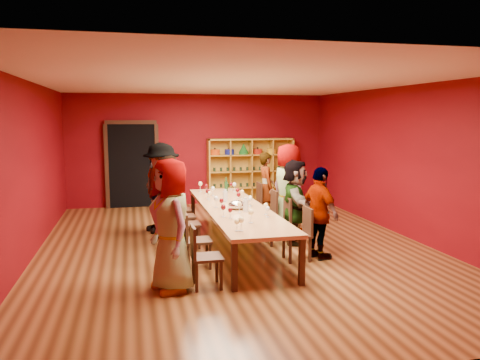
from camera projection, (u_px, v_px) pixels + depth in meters
name	position (u px, v px, depth m)	size (l,w,h in m)	color
room_shell	(235.00, 166.00, 8.44)	(7.10, 9.10, 3.04)	#553016
tasting_table	(235.00, 210.00, 8.55)	(1.10, 4.50, 0.75)	#B27C4A
doorway	(132.00, 165.00, 12.37)	(1.40, 0.17, 2.30)	black
shelving_unit	(250.00, 168.00, 12.99)	(2.40, 0.40, 1.80)	gold
chair_person_left_0	(201.00, 253.00, 6.51)	(0.42, 0.42, 0.89)	black
person_left_0	(171.00, 225.00, 6.37)	(0.89, 0.49, 1.83)	#141738
chair_person_left_1	(193.00, 237.00, 7.40)	(0.42, 0.42, 0.89)	black
person_left_1	(174.00, 218.00, 7.29)	(0.59, 0.43, 1.62)	#BD7F89
chair_person_left_2	(184.00, 221.00, 8.54)	(0.42, 0.42, 0.89)	black
person_left_2	(168.00, 203.00, 8.43)	(0.82, 0.45, 1.69)	white
chair_person_left_3	(180.00, 213.00, 9.21)	(0.42, 0.42, 0.89)	black
person_left_3	(162.00, 191.00, 9.07)	(1.23, 0.51, 1.90)	#C8868B
chair_person_left_4	(177.00, 207.00, 9.87)	(0.42, 0.42, 0.89)	black
person_left_4	(157.00, 190.00, 9.73)	(1.03, 0.47, 1.76)	beige
chair_person_right_1	(301.00, 231.00, 7.79)	(0.42, 0.42, 0.89)	black
person_right_1	(320.00, 213.00, 7.83)	(0.91, 0.42, 1.56)	#CC8995
chair_person_right_2	(282.00, 218.00, 8.79)	(0.42, 0.42, 0.89)	black
person_right_2	(295.00, 202.00, 8.81)	(1.48, 0.43, 1.60)	#D18C95
chair_person_right_3	(269.00, 210.00, 9.60)	(0.42, 0.42, 0.89)	black
person_right_3	(288.00, 189.00, 9.64)	(0.90, 0.49, 1.84)	#46464A
chair_person_right_4	(255.00, 200.00, 10.71)	(0.42, 0.42, 0.89)	black
person_right_4	(266.00, 187.00, 10.73)	(0.58, 0.42, 1.59)	#525257
wine_glass_0	(250.00, 198.00, 8.65)	(0.08, 0.08, 0.19)	silver
wine_glass_1	(200.00, 184.00, 10.30)	(0.09, 0.09, 0.22)	silver
wine_glass_2	(238.00, 191.00, 9.54)	(0.08, 0.08, 0.19)	silver
wine_glass_3	(206.00, 187.00, 10.03)	(0.08, 0.08, 0.21)	silver
wine_glass_4	(216.00, 199.00, 8.48)	(0.09, 0.09, 0.21)	silver
wine_glass_5	(242.00, 192.00, 9.42)	(0.07, 0.07, 0.18)	silver
wine_glass_6	(208.00, 192.00, 9.34)	(0.08, 0.08, 0.21)	silver
wine_glass_7	(231.00, 185.00, 10.50)	(0.07, 0.07, 0.18)	silver
wine_glass_8	(241.00, 221.00, 6.70)	(0.09, 0.09, 0.21)	silver
wine_glass_9	(223.00, 208.00, 7.67)	(0.08, 0.08, 0.21)	silver
wine_glass_10	(209.00, 194.00, 9.22)	(0.07, 0.07, 0.18)	silver
wine_glass_11	(237.00, 222.00, 6.70)	(0.07, 0.07, 0.18)	silver
wine_glass_12	(230.00, 211.00, 7.56)	(0.07, 0.07, 0.18)	silver
wine_glass_13	(266.00, 206.00, 7.84)	(0.08, 0.08, 0.20)	silver
wine_glass_14	(251.00, 213.00, 7.22)	(0.09, 0.09, 0.22)	silver
wine_glass_15	(268.00, 209.00, 7.65)	(0.07, 0.07, 0.18)	silver
wine_glass_16	(213.00, 189.00, 9.75)	(0.08, 0.08, 0.20)	silver
wine_glass_17	(234.00, 185.00, 10.26)	(0.08, 0.08, 0.21)	silver
wine_glass_18	(221.00, 201.00, 8.32)	(0.08, 0.08, 0.20)	silver
wine_glass_19	(239.00, 195.00, 8.97)	(0.08, 0.08, 0.20)	silver
wine_glass_20	(250.00, 200.00, 8.55)	(0.07, 0.07, 0.18)	silver
wine_glass_21	(239.00, 204.00, 8.02)	(0.08, 0.08, 0.19)	silver
spittoon_bowl	(237.00, 205.00, 8.35)	(0.31, 0.31, 0.17)	#B6B9BD
carafe_a	(225.00, 196.00, 9.04)	(0.11, 0.11, 0.25)	silver
carafe_b	(246.00, 205.00, 8.12)	(0.12, 0.12, 0.25)	silver
wine_bottle	(226.00, 187.00, 10.21)	(0.10, 0.10, 0.32)	#153A19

